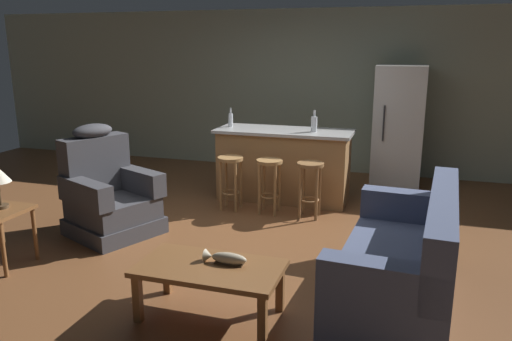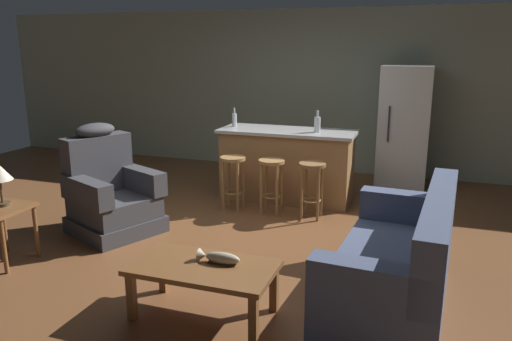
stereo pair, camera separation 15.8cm
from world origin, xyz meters
The scene contains 14 objects.
ground_plane centered at (0.00, 0.00, 0.00)m, with size 12.00×12.00×0.00m.
back_wall centered at (0.00, 3.12, 1.30)m, with size 12.00×0.05×2.60m.
coffee_table centered at (0.22, -1.76, 0.36)m, with size 1.10×0.60×0.42m.
fish_figurine centered at (0.32, -1.69, 0.46)m, with size 0.34×0.10×0.10m.
couch centered at (1.62, -1.10, 0.34)m, with size 0.97×1.95×0.94m.
recliner_near_lamp centered at (-1.54, -0.44, 0.42)m, with size 1.11×1.11×1.20m.
end_table centered at (-2.00, -1.50, 0.46)m, with size 0.48×0.48×0.56m.
kitchen_island centered at (0.00, 1.35, 0.48)m, with size 1.80×0.70×0.95m.
bar_stool_left centered at (-0.53, 0.72, 0.47)m, with size 0.32×0.32×0.68m.
bar_stool_middle centered at (-0.02, 0.72, 0.47)m, with size 0.32×0.32×0.68m.
bar_stool_right centered at (0.49, 0.72, 0.47)m, with size 0.32×0.32×0.68m.
refrigerator centered at (1.42, 2.55, 0.88)m, with size 0.70×0.69×1.76m.
bottle_tall_green centered at (-0.77, 1.39, 1.05)m, with size 0.06×0.06×0.25m.
bottle_short_amber centered at (0.40, 1.31, 1.06)m, with size 0.08×0.08×0.28m.
Camera 1 is at (1.60, -4.97, 2.04)m, focal length 35.00 mm.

